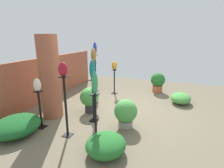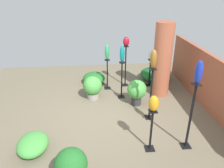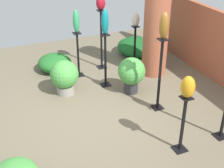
% 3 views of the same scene
% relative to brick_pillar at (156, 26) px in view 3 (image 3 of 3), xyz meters
% --- Properties ---
extents(ground_plane, '(8.00, 8.00, 0.00)m').
position_rel_brick_pillar_xyz_m(ground_plane, '(1.14, -1.73, -1.11)').
color(ground_plane, '#6B604C').
extents(brick_pillar, '(0.54, 0.54, 2.23)m').
position_rel_brick_pillar_xyz_m(brick_pillar, '(0.00, 0.00, 0.00)').
color(brick_pillar, '#9E5138').
rests_on(brick_pillar, ground).
extents(pedestal_amber, '(0.20, 0.20, 0.94)m').
position_rel_brick_pillar_xyz_m(pedestal_amber, '(2.47, -0.93, -0.69)').
color(pedestal_amber, black).
rests_on(pedestal_amber, ground).
extents(pedestal_jade, '(0.20, 0.20, 1.00)m').
position_rel_brick_pillar_xyz_m(pedestal_jade, '(-0.54, -1.60, -0.66)').
color(pedestal_jade, black).
rests_on(pedestal_jade, ground).
extents(pedestal_bronze, '(0.20, 0.20, 1.37)m').
position_rel_brick_pillar_xyz_m(pedestal_bronze, '(1.31, -0.66, -0.48)').
color(pedestal_bronze, black).
rests_on(pedestal_bronze, ground).
extents(pedestal_ivory, '(0.20, 0.20, 0.93)m').
position_rel_brick_pillar_xyz_m(pedestal_ivory, '(-0.64, -0.17, -0.69)').
color(pedestal_ivory, black).
rests_on(pedestal_ivory, ground).
extents(pedestal_teal, '(0.20, 0.20, 1.13)m').
position_rel_brick_pillar_xyz_m(pedestal_teal, '(0.11, -1.22, -0.60)').
color(pedestal_teal, black).
rests_on(pedestal_teal, ground).
extents(pedestal_ruby, '(0.20, 0.20, 1.37)m').
position_rel_brick_pillar_xyz_m(pedestal_ruby, '(-0.72, -0.98, -0.48)').
color(pedestal_ruby, black).
rests_on(pedestal_ruby, ground).
extents(art_vase_amber, '(0.21, 0.20, 0.33)m').
position_rel_brick_pillar_xyz_m(art_vase_amber, '(2.47, -0.93, -0.01)').
color(art_vase_amber, orange).
rests_on(art_vase_amber, pedestal_amber).
extents(art_vase_jade, '(0.13, 0.13, 0.49)m').
position_rel_brick_pillar_xyz_m(art_vase_jade, '(-0.54, -1.60, 0.13)').
color(art_vase_jade, '#2D9356').
rests_on(art_vase_jade, pedestal_jade).
extents(art_vase_bronze, '(0.17, 0.16, 0.46)m').
position_rel_brick_pillar_xyz_m(art_vase_bronze, '(1.31, -0.66, 0.48)').
color(art_vase_bronze, brown).
rests_on(art_vase_bronze, pedestal_bronze).
extents(art_vase_ivory, '(0.17, 0.17, 0.31)m').
position_rel_brick_pillar_xyz_m(art_vase_ivory, '(-0.64, -0.17, -0.03)').
color(art_vase_ivory, beige).
rests_on(art_vase_ivory, pedestal_ivory).
extents(art_vase_teal, '(0.14, 0.14, 0.50)m').
position_rel_brick_pillar_xyz_m(art_vase_teal, '(0.11, -1.22, 0.27)').
color(art_vase_teal, '#0F727A').
rests_on(art_vase_teal, pedestal_teal).
extents(art_vase_ruby, '(0.19, 0.20, 0.30)m').
position_rel_brick_pillar_xyz_m(art_vase_ruby, '(-0.72, -0.98, 0.41)').
color(art_vase_ruby, maroon).
rests_on(art_vase_ruby, pedestal_ruby).
extents(potted_plant_front_right, '(0.55, 0.55, 0.74)m').
position_rel_brick_pillar_xyz_m(potted_plant_front_right, '(0.58, -0.85, -0.68)').
color(potted_plant_front_right, '#2D2D33').
rests_on(potted_plant_front_right, ground).
extents(potted_plant_mid_right, '(0.57, 0.57, 0.71)m').
position_rel_brick_pillar_xyz_m(potted_plant_mid_right, '(0.11, -2.09, -0.73)').
color(potted_plant_mid_right, gray).
rests_on(potted_plant_mid_right, ground).
extents(foliage_bed_east, '(1.09, 0.99, 0.41)m').
position_rel_brick_pillar_xyz_m(foliage_bed_east, '(-1.08, 0.14, -0.91)').
color(foliage_bed_east, '#195923').
rests_on(foliage_bed_east, ground).
extents(foliage_bed_center, '(0.81, 0.76, 0.38)m').
position_rel_brick_pillar_xyz_m(foliage_bed_center, '(-1.00, -2.03, -0.93)').
color(foliage_bed_center, '#236B28').
rests_on(foliage_bed_center, ground).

